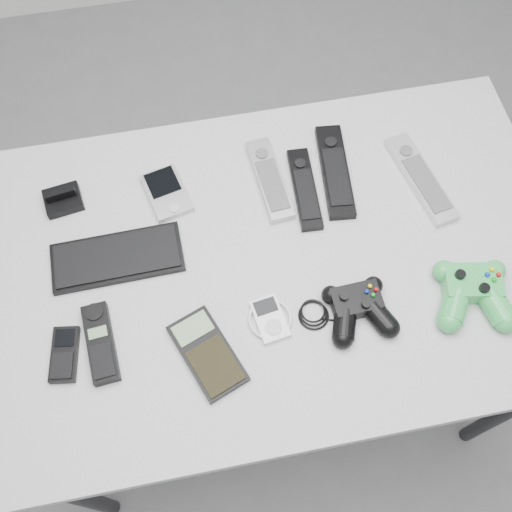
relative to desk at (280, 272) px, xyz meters
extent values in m
plane|color=slate|center=(0.01, 0.03, -0.74)|extent=(3.50, 3.50, 0.00)
cube|color=#B1B1B3|center=(0.00, 0.00, 0.05)|extent=(1.20, 0.77, 0.03)
cylinder|color=black|center=(-0.55, -0.33, -0.35)|extent=(0.04, 0.04, 0.77)
cylinder|color=black|center=(-0.55, 0.33, -0.35)|extent=(0.04, 0.04, 0.77)
cylinder|color=black|center=(0.55, 0.33, -0.35)|extent=(0.04, 0.04, 0.77)
cube|color=black|center=(-0.33, 0.06, 0.08)|extent=(0.27, 0.12, 0.02)
cube|color=black|center=(-0.43, 0.22, 0.09)|extent=(0.09, 0.08, 0.04)
cube|color=#A7A7AE|center=(-0.21, 0.20, 0.08)|extent=(0.11, 0.14, 0.02)
cube|color=#A7A7AE|center=(0.01, 0.19, 0.08)|extent=(0.07, 0.22, 0.02)
cube|color=black|center=(0.08, 0.15, 0.08)|extent=(0.06, 0.21, 0.02)
cube|color=black|center=(0.16, 0.18, 0.08)|extent=(0.08, 0.24, 0.02)
cube|color=#B9B9C0|center=(0.34, 0.13, 0.08)|extent=(0.10, 0.24, 0.02)
cube|color=black|center=(-0.45, -0.13, 0.08)|extent=(0.06, 0.12, 0.02)
cube|color=black|center=(-0.38, -0.12, 0.08)|extent=(0.06, 0.16, 0.02)
cube|color=black|center=(-0.18, -0.18, 0.08)|extent=(0.14, 0.19, 0.02)
cube|color=white|center=(-0.05, -0.13, 0.08)|extent=(0.10, 0.10, 0.02)
camera|label=1|loc=(-0.16, -0.53, 1.19)|focal=42.00mm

